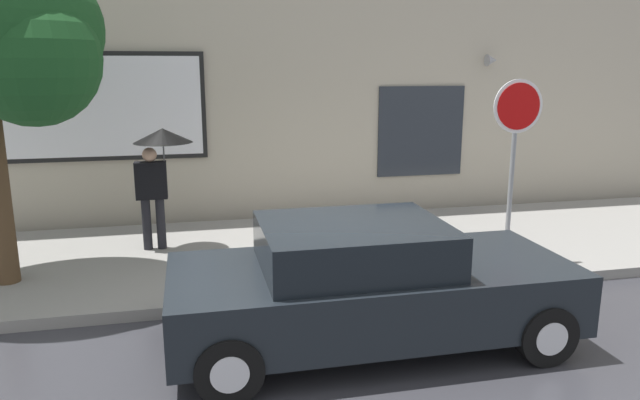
{
  "coord_description": "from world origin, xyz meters",
  "views": [
    {
      "loc": [
        -1.18,
        -5.86,
        3.0
      ],
      "look_at": [
        0.54,
        1.8,
        1.2
      ],
      "focal_mm": 33.03,
      "sensor_mm": 36.0,
      "label": 1
    }
  ],
  "objects": [
    {
      "name": "pedestrian_with_umbrella",
      "position": [
        -1.64,
        3.46,
        1.63
      ],
      "size": [
        0.9,
        0.9,
        1.91
      ],
      "color": "black",
      "rests_on": "sidewalk"
    },
    {
      "name": "sidewalk",
      "position": [
        0.0,
        3.0,
        0.07
      ],
      "size": [
        20.0,
        4.0,
        0.15
      ],
      "primitive_type": "cube",
      "color": "gray",
      "rests_on": "ground"
    },
    {
      "name": "building_facade",
      "position": [
        -0.02,
        5.5,
        3.48
      ],
      "size": [
        20.0,
        0.67,
        7.0
      ],
      "color": "#B2A893",
      "rests_on": "ground"
    },
    {
      "name": "parked_car",
      "position": [
        0.64,
        -0.13,
        0.69
      ],
      "size": [
        4.31,
        1.9,
        1.38
      ],
      "color": "black",
      "rests_on": "ground"
    },
    {
      "name": "stop_sign",
      "position": [
        3.39,
        1.73,
        2.03
      ],
      "size": [
        0.76,
        0.1,
        2.67
      ],
      "color": "gray",
      "rests_on": "sidewalk"
    },
    {
      "name": "fire_hydrant",
      "position": [
        0.42,
        2.12,
        0.52
      ],
      "size": [
        0.3,
        0.44,
        0.76
      ],
      "color": "yellow",
      "rests_on": "sidewalk"
    },
    {
      "name": "ground_plane",
      "position": [
        0.0,
        0.0,
        0.0
      ],
      "size": [
        60.0,
        60.0,
        0.0
      ],
      "primitive_type": "plane",
      "color": "#333338"
    }
  ]
}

